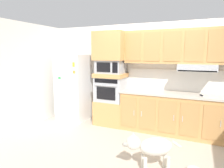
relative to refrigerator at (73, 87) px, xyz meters
name	(u,v)px	position (x,y,z in m)	size (l,w,h in m)	color
ground_plane	(140,142)	(2.07, -0.68, -0.88)	(9.60, 9.60, 0.00)	#B2A899
back_kitchen_wall	(154,75)	(2.07, 0.43, 0.37)	(6.20, 0.12, 2.50)	silver
side_panel_left	(33,75)	(-0.73, -0.68, 0.37)	(0.12, 7.10, 2.50)	silver
refrigerator	(73,87)	(0.00, 0.00, 0.00)	(0.76, 0.73, 1.76)	white
oven_base_cabinet	(111,112)	(1.08, 0.07, -0.58)	(0.74, 0.62, 0.60)	tan
built_in_oven	(111,89)	(1.08, 0.07, 0.02)	(0.70, 0.62, 0.60)	#A8AAAF
appliance_mid_shelf	(111,75)	(1.08, 0.07, 0.37)	(0.74, 0.62, 0.10)	tan
microwave	(111,67)	(1.08, 0.07, 0.58)	(0.64, 0.54, 0.32)	#A8AAAF
appliance_upper_cabinet	(111,46)	(1.08, 0.07, 1.08)	(0.74, 0.62, 0.68)	tan
lower_cabinet_run	(190,116)	(2.96, 0.07, -0.44)	(3.01, 0.63, 0.88)	tan
countertop_slab	(191,95)	(2.96, 0.07, 0.02)	(3.05, 0.64, 0.04)	#BCB2A3
backsplash_panel	(192,81)	(2.96, 0.36, 0.29)	(3.05, 0.02, 0.50)	white
upper_cabinet_with_hood	(195,48)	(2.96, 0.19, 1.02)	(3.01, 0.48, 0.88)	tan
screwdriver	(202,95)	(3.16, 0.00, 0.05)	(0.16, 0.15, 0.03)	black
dog	(151,147)	(2.48, -1.58, -0.49)	(0.83, 0.51, 0.60)	beige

